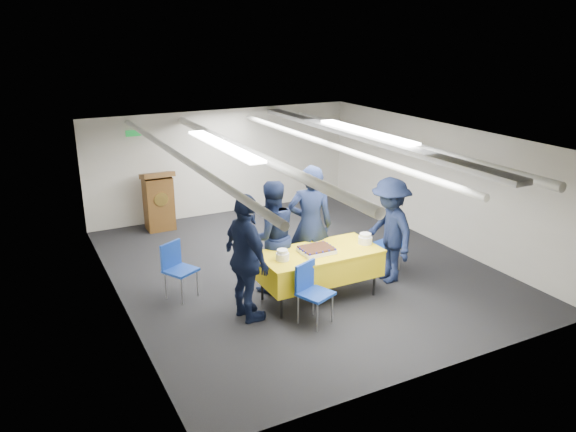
% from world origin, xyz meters
% --- Properties ---
extents(ground, '(7.00, 7.00, 0.00)m').
position_xyz_m(ground, '(0.00, 0.00, 0.00)').
color(ground, black).
rests_on(ground, ground).
extents(room_shell, '(6.00, 7.00, 2.30)m').
position_xyz_m(room_shell, '(0.09, 0.41, 1.81)').
color(room_shell, beige).
rests_on(room_shell, ground).
extents(serving_table, '(1.85, 0.89, 0.77)m').
position_xyz_m(serving_table, '(-0.26, -1.15, 0.56)').
color(serving_table, black).
rests_on(serving_table, ground).
extents(sheet_cake, '(0.51, 0.39, 0.09)m').
position_xyz_m(sheet_cake, '(-0.32, -1.18, 0.81)').
color(sheet_cake, white).
rests_on(sheet_cake, serving_table).
extents(plate_stack_left, '(0.20, 0.20, 0.16)m').
position_xyz_m(plate_stack_left, '(-0.90, -1.20, 0.84)').
color(plate_stack_left, white).
rests_on(plate_stack_left, serving_table).
extents(plate_stack_right, '(0.22, 0.22, 0.16)m').
position_xyz_m(plate_stack_right, '(0.54, -1.20, 0.85)').
color(plate_stack_right, white).
rests_on(plate_stack_right, serving_table).
extents(podium, '(0.62, 0.53, 1.25)m').
position_xyz_m(podium, '(-1.60, 3.05, 0.61)').
color(podium, brown).
rests_on(podium, ground).
extents(chair_near, '(0.55, 0.55, 0.87)m').
position_xyz_m(chair_near, '(-0.73, -1.73, 0.53)').
color(chair_near, gray).
rests_on(chair_near, ground).
extents(chair_right, '(0.51, 0.51, 0.87)m').
position_xyz_m(chair_right, '(1.38, -0.74, 0.53)').
color(chair_right, gray).
rests_on(chair_right, ground).
extents(chair_left, '(0.57, 0.57, 0.87)m').
position_xyz_m(chair_left, '(-2.17, -0.11, 0.53)').
color(chair_left, gray).
rests_on(chair_left, ground).
extents(sailor_a, '(0.84, 0.71, 1.96)m').
position_xyz_m(sailor_a, '(-0.10, -0.59, 0.98)').
color(sailor_a, black).
rests_on(sailor_a, ground).
extents(sailor_b, '(0.91, 0.73, 1.79)m').
position_xyz_m(sailor_b, '(-0.77, -0.55, 0.89)').
color(sailor_b, black).
rests_on(sailor_b, ground).
extents(sailor_c, '(0.55, 1.12, 1.85)m').
position_xyz_m(sailor_c, '(-1.49, -1.26, 0.93)').
color(sailor_c, black).
rests_on(sailor_c, ground).
extents(sailor_d, '(0.74, 1.17, 1.73)m').
position_xyz_m(sailor_d, '(1.07, -1.11, 0.87)').
color(sailor_d, black).
rests_on(sailor_d, ground).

